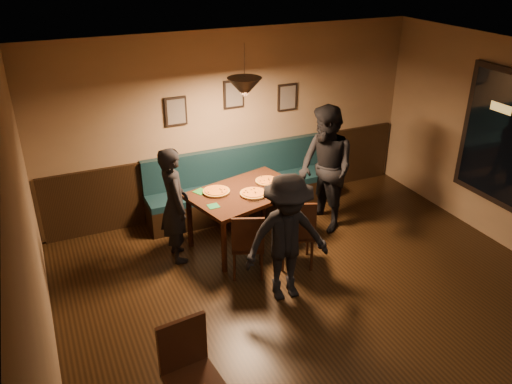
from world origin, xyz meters
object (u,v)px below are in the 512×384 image
(dining_table, at_px, (246,217))
(diner_left, at_px, (175,205))
(chair_near_right, at_px, (296,231))
(soda_glass, at_px, (291,186))
(chair_near_left, at_px, (248,243))
(tabasco_bottle, at_px, (279,182))
(diner_front, at_px, (287,239))
(diner_right, at_px, (326,169))
(cafe_chair_far, at_px, (194,380))
(booth_bench, at_px, (242,183))

(dining_table, xyz_separation_m, diner_left, (-1.00, 0.02, 0.39))
(dining_table, bearing_deg, chair_near_right, -78.12)
(diner_left, bearing_deg, soda_glass, -98.23)
(diner_left, bearing_deg, chair_near_left, -134.07)
(chair_near_right, bearing_deg, tabasco_bottle, 104.05)
(diner_front, bearing_deg, diner_left, 129.61)
(chair_near_left, height_order, diner_front, diner_front)
(chair_near_left, relative_size, diner_front, 0.57)
(diner_left, xyz_separation_m, soda_glass, (1.57, -0.28, 0.08))
(tabasco_bottle, bearing_deg, soda_glass, -66.98)
(soda_glass, bearing_deg, diner_left, 170.01)
(diner_right, xyz_separation_m, cafe_chair_far, (-2.86, -2.61, -0.43))
(dining_table, height_order, cafe_chair_far, cafe_chair_far)
(booth_bench, distance_m, diner_left, 1.59)
(diner_right, bearing_deg, chair_near_right, -53.71)
(dining_table, bearing_deg, booth_bench, 55.71)
(chair_near_right, relative_size, cafe_chair_far, 0.98)
(dining_table, distance_m, soda_glass, 0.78)
(chair_near_right, xyz_separation_m, soda_glass, (0.18, 0.51, 0.38))
(booth_bench, height_order, diner_front, diner_front)
(booth_bench, bearing_deg, diner_right, -44.66)
(soda_glass, bearing_deg, tabasco_bottle, 113.02)
(diner_right, relative_size, tabasco_bottle, 14.93)
(chair_near_left, xyz_separation_m, chair_near_right, (0.67, -0.04, 0.04))
(diner_front, bearing_deg, chair_near_right, 57.07)
(chair_near_right, xyz_separation_m, tabasco_bottle, (0.09, 0.71, 0.38))
(tabasco_bottle, relative_size, cafe_chair_far, 0.12)
(chair_near_left, height_order, cafe_chair_far, cafe_chair_far)
(chair_near_right, height_order, diner_left, diner_left)
(diner_left, distance_m, tabasco_bottle, 1.49)
(soda_glass, relative_size, cafe_chair_far, 0.14)
(chair_near_left, bearing_deg, dining_table, 90.89)
(chair_near_right, distance_m, diner_front, 0.78)
(booth_bench, xyz_separation_m, diner_left, (-1.31, -0.85, 0.30))
(chair_near_left, xyz_separation_m, diner_front, (0.23, -0.62, 0.35))
(chair_near_left, distance_m, soda_glass, 1.06)
(booth_bench, relative_size, cafe_chair_far, 2.95)
(chair_near_right, distance_m, diner_right, 1.19)
(diner_left, distance_m, soda_glass, 1.60)
(booth_bench, height_order, cafe_chair_far, cafe_chair_far)
(chair_near_left, xyz_separation_m, cafe_chair_far, (-1.35, -1.94, 0.05))
(chair_near_right, height_order, tabasco_bottle, chair_near_right)
(chair_near_left, height_order, tabasco_bottle, tabasco_bottle)
(dining_table, height_order, diner_front, diner_front)
(diner_right, bearing_deg, dining_table, -96.47)
(chair_near_right, height_order, diner_front, diner_front)
(booth_bench, height_order, chair_near_left, booth_bench)
(diner_front, relative_size, soda_glass, 11.28)
(dining_table, relative_size, chair_near_right, 1.52)
(chair_near_right, relative_size, diner_right, 0.53)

